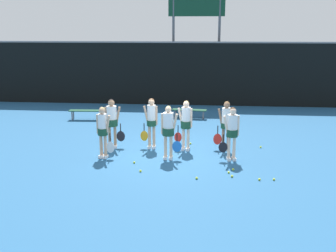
{
  "coord_description": "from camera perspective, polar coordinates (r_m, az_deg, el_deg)",
  "views": [
    {
      "loc": [
        1.18,
        -12.64,
        4.1
      ],
      "look_at": [
        -0.0,
        0.08,
        0.95
      ],
      "focal_mm": 42.0,
      "sensor_mm": 36.0,
      "label": 1
    }
  ],
  "objects": [
    {
      "name": "tennis_ball_4",
      "position": [
        12.43,
        -4.92,
        -5.28
      ],
      "size": [
        0.07,
        0.07,
        0.07
      ],
      "primitive_type": "sphere",
      "color": "#CCE033",
      "rests_on": "ground_plane"
    },
    {
      "name": "scoreboard",
      "position": [
        22.37,
        4.17,
        15.94
      ],
      "size": [
        3.09,
        0.15,
        6.4
      ],
      "color": "#515156",
      "rests_on": "ground_plane"
    },
    {
      "name": "player_6",
      "position": [
        13.62,
        8.42,
        0.63
      ],
      "size": [
        0.65,
        0.37,
        1.72
      ],
      "rotation": [
        0.0,
        0.0,
        -0.11
      ],
      "color": "#8C664C",
      "rests_on": "ground_plane"
    },
    {
      "name": "tennis_ball_5",
      "position": [
        11.69,
        8.81,
        -6.66
      ],
      "size": [
        0.06,
        0.06,
        0.06
      ],
      "primitive_type": "sphere",
      "color": "#CCE033",
      "rests_on": "ground_plane"
    },
    {
      "name": "ground_plane",
      "position": [
        13.34,
        -0.02,
        -4.02
      ],
      "size": [
        140.0,
        140.0,
        0.0
      ],
      "primitive_type": "plane",
      "color": "#235684"
    },
    {
      "name": "tennis_ball_9",
      "position": [
        11.95,
        9.44,
        -6.23
      ],
      "size": [
        0.07,
        0.07,
        0.07
      ],
      "primitive_type": "sphere",
      "color": "#CCE033",
      "rests_on": "ground_plane"
    },
    {
      "name": "tennis_ball_2",
      "position": [
        11.68,
        -4.02,
        -6.53
      ],
      "size": [
        0.07,
        0.07,
        0.07
      ],
      "primitive_type": "sphere",
      "color": "#CCE033",
      "rests_on": "ground_plane"
    },
    {
      "name": "player_2",
      "position": [
        12.57,
        9.27,
        -0.47
      ],
      "size": [
        0.64,
        0.37,
        1.73
      ],
      "rotation": [
        0.0,
        0.0,
        0.17
      ],
      "color": "beige",
      "rests_on": "ground_plane"
    },
    {
      "name": "fence_windscreen",
      "position": [
        21.65,
        2.18,
        7.62
      ],
      "size": [
        60.0,
        0.08,
        3.46
      ],
      "color": "black",
      "rests_on": "ground_plane"
    },
    {
      "name": "bench_courtside",
      "position": [
        18.61,
        -11.64,
        2.07
      ],
      "size": [
        1.7,
        0.45,
        0.45
      ],
      "rotation": [
        0.0,
        0.0,
        0.05
      ],
      "color": "#19472D",
      "rests_on": "ground_plane"
    },
    {
      "name": "tennis_ball_1",
      "position": [
        11.42,
        15.13,
        -7.49
      ],
      "size": [
        0.07,
        0.07,
        0.07
      ],
      "primitive_type": "sphere",
      "color": "#CCE033",
      "rests_on": "ground_plane"
    },
    {
      "name": "tennis_ball_6",
      "position": [
        14.4,
        3.29,
        -2.55
      ],
      "size": [
        0.07,
        0.07,
        0.07
      ],
      "primitive_type": "sphere",
      "color": "#CCE033",
      "rests_on": "ground_plane"
    },
    {
      "name": "tennis_ball_8",
      "position": [
        11.15,
        4.18,
        -7.54
      ],
      "size": [
        0.07,
        0.07,
        0.07
      ],
      "primitive_type": "sphere",
      "color": "#CCE033",
      "rests_on": "ground_plane"
    },
    {
      "name": "tennis_ball_7",
      "position": [
        14.33,
        13.3,
        -2.99
      ],
      "size": [
        0.07,
        0.07,
        0.07
      ],
      "primitive_type": "sphere",
      "color": "#CCE033",
      "rests_on": "ground_plane"
    },
    {
      "name": "player_1",
      "position": [
        12.53,
        0.07,
        -0.3
      ],
      "size": [
        0.67,
        0.38,
        1.75
      ],
      "rotation": [
        0.0,
        0.0,
        -0.03
      ],
      "color": "beige",
      "rests_on": "ground_plane"
    },
    {
      "name": "player_5",
      "position": [
        13.47,
        2.6,
        0.68
      ],
      "size": [
        0.62,
        0.35,
        1.74
      ],
      "rotation": [
        0.0,
        0.0,
        -0.18
      ],
      "color": "beige",
      "rests_on": "ground_plane"
    },
    {
      "name": "player_4",
      "position": [
        13.7,
        -2.43,
        1.03
      ],
      "size": [
        0.61,
        0.33,
        1.78
      ],
      "rotation": [
        0.0,
        0.0,
        -0.02
      ],
      "color": "tan",
      "rests_on": "ground_plane"
    },
    {
      "name": "tennis_ball_3",
      "position": [
        11.4,
        9.28,
        -7.2
      ],
      "size": [
        0.07,
        0.07,
        0.07
      ],
      "primitive_type": "sphere",
      "color": "#CCE033",
      "rests_on": "ground_plane"
    },
    {
      "name": "tennis_ball_0",
      "position": [
        11.32,
        13.13,
        -7.56
      ],
      "size": [
        0.07,
        0.07,
        0.07
      ],
      "primitive_type": "sphere",
      "color": "#CCE033",
      "rests_on": "ground_plane"
    },
    {
      "name": "bench_far",
      "position": [
        18.54,
        3.13,
        2.23
      ],
      "size": [
        1.64,
        0.52,
        0.42
      ],
      "rotation": [
        0.0,
        0.0,
        -0.1
      ],
      "color": "#19472D",
      "rests_on": "ground_plane"
    },
    {
      "name": "player_0",
      "position": [
        12.84,
        -9.44,
        -0.38
      ],
      "size": [
        0.59,
        0.34,
        1.69
      ],
      "rotation": [
        0.0,
        0.0,
        -0.2
      ],
      "color": "tan",
      "rests_on": "ground_plane"
    },
    {
      "name": "player_3",
      "position": [
        13.88,
        -8.13,
        1.03
      ],
      "size": [
        0.68,
        0.4,
        1.75
      ],
      "rotation": [
        0.0,
        0.0,
        0.21
      ],
      "color": "tan",
      "rests_on": "ground_plane"
    }
  ]
}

